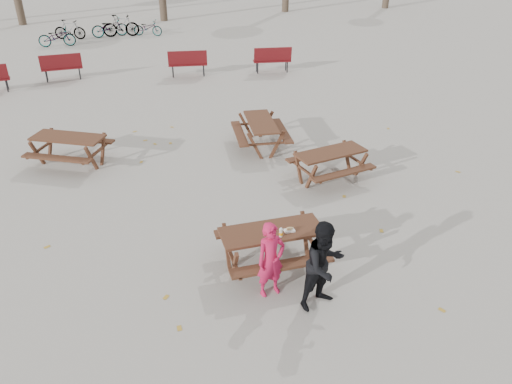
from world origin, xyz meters
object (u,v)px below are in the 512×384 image
object	(u,v)px
adult	(324,265)
child	(271,260)
soda_bottle	(281,233)
picnic_table_far	(261,134)
main_picnic_table	(272,239)
picnic_table_north	(70,150)
food_tray	(289,230)
picnic_table_east	(330,166)

from	to	relation	value
adult	child	bearing A→B (deg)	128.13
soda_bottle	picnic_table_far	size ratio (longest dim) A/B	0.10
soda_bottle	adult	size ratio (longest dim) A/B	0.11
picnic_table_far	soda_bottle	bearing A→B (deg)	172.90
main_picnic_table	picnic_table_north	bearing A→B (deg)	123.70
main_picnic_table	food_tray	bearing A→B (deg)	-23.14
main_picnic_table	soda_bottle	distance (m)	0.36
child	picnic_table_north	distance (m)	6.99
child	adult	xyz separation A→B (m)	(0.73, -0.48, 0.09)
food_tray	adult	bearing A→B (deg)	-78.57
main_picnic_table	picnic_table_far	size ratio (longest dim) A/B	1.03
child	picnic_table_far	distance (m)	6.03
main_picnic_table	adult	distance (m)	1.29
adult	picnic_table_far	size ratio (longest dim) A/B	0.88
child	picnic_table_far	size ratio (longest dim) A/B	0.77
main_picnic_table	food_tray	distance (m)	0.37
picnic_table_north	child	bearing A→B (deg)	-33.04
soda_bottle	picnic_table_east	distance (m)	3.86
food_tray	soda_bottle	xyz separation A→B (m)	(-0.19, -0.11, 0.05)
picnic_table_east	soda_bottle	bearing A→B (deg)	-137.64
child	soda_bottle	bearing A→B (deg)	44.71
food_tray	adult	size ratio (longest dim) A/B	0.12
food_tray	picnic_table_far	distance (m)	5.36
soda_bottle	picnic_table_north	world-z (taller)	soda_bottle
food_tray	picnic_table_far	world-z (taller)	food_tray
picnic_table_north	adult	bearing A→B (deg)	-30.07
child	adult	bearing A→B (deg)	-44.06
food_tray	picnic_table_east	size ratio (longest dim) A/B	0.11
main_picnic_table	soda_bottle	bearing A→B (deg)	-68.27
adult	picnic_table_north	size ratio (longest dim) A/B	0.87
picnic_table_east	picnic_table_far	xyz separation A→B (m)	(-1.04, 2.27, 0.01)
soda_bottle	child	xyz separation A→B (m)	(-0.32, -0.46, -0.17)
adult	picnic_table_north	distance (m)	7.77
main_picnic_table	soda_bottle	xyz separation A→B (m)	(0.09, -0.23, 0.26)
child	picnic_table_east	size ratio (longest dim) A/B	0.81
soda_bottle	child	distance (m)	0.59
food_tray	picnic_table_east	bearing A→B (deg)	55.07
child	picnic_table_north	world-z (taller)	child
adult	picnic_table_far	distance (m)	6.36
soda_bottle	picnic_table_far	bearing A→B (deg)	77.07
picnic_table_north	picnic_table_far	size ratio (longest dim) A/B	1.01
main_picnic_table	adult	world-z (taller)	adult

